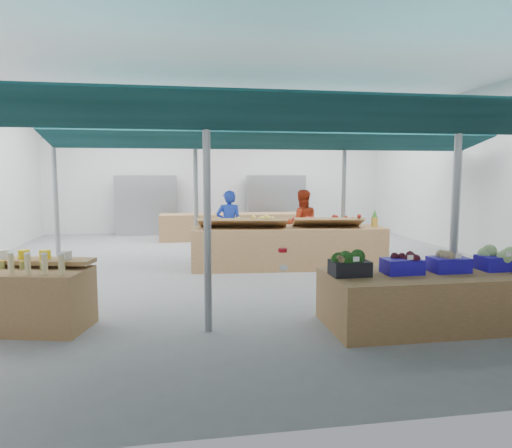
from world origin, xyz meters
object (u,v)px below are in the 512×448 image
(vendor_right, at_px, (302,224))
(bottle_shelf, at_px, (21,296))
(fruit_counter, at_px, (288,248))
(veg_counter, at_px, (461,297))
(vendor_left, at_px, (229,225))

(vendor_right, bearing_deg, bottle_shelf, 45.39)
(bottle_shelf, xyz_separation_m, fruit_counter, (4.48, 3.30, 0.01))
(veg_counter, height_order, fruit_counter, fruit_counter)
(bottle_shelf, relative_size, vendor_right, 1.16)
(bottle_shelf, xyz_separation_m, vendor_left, (3.28, 4.40, 0.40))
(fruit_counter, distance_m, vendor_left, 1.67)
(bottle_shelf, distance_m, fruit_counter, 5.56)
(bottle_shelf, relative_size, veg_counter, 0.52)
(vendor_left, bearing_deg, veg_counter, 122.06)
(bottle_shelf, height_order, veg_counter, bottle_shelf)
(bottle_shelf, height_order, vendor_left, vendor_left)
(veg_counter, bearing_deg, bottle_shelf, 172.56)
(veg_counter, height_order, vendor_left, vendor_left)
(fruit_counter, distance_m, vendor_right, 1.31)
(bottle_shelf, bearing_deg, fruit_counter, 50.21)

